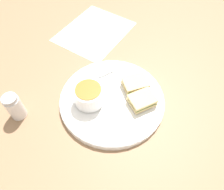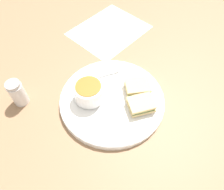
{
  "view_description": "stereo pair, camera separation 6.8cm",
  "coord_description": "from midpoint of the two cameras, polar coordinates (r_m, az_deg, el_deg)",
  "views": [
    {
      "loc": [
        -0.12,
        0.38,
        0.59
      ],
      "look_at": [
        0.0,
        0.0,
        0.04
      ],
      "focal_mm": 35.0,
      "sensor_mm": 36.0,
      "label": 1
    },
    {
      "loc": [
        -0.18,
        0.35,
        0.59
      ],
      "look_at": [
        0.0,
        0.0,
        0.04
      ],
      "focal_mm": 35.0,
      "sensor_mm": 36.0,
      "label": 2
    }
  ],
  "objects": [
    {
      "name": "ground_plane",
      "position": [
        0.71,
        -2.74,
        -1.87
      ],
      "size": [
        2.4,
        2.4,
        0.0
      ],
      "primitive_type": "plane",
      "color": "#8E6B4C"
    },
    {
      "name": "plate",
      "position": [
        0.7,
        -2.77,
        -1.39
      ],
      "size": [
        0.34,
        0.34,
        0.02
      ],
      "color": "white",
      "rests_on": "ground_plane"
    },
    {
      "name": "soup_bowl",
      "position": [
        0.67,
        -8.95,
        -0.18
      ],
      "size": [
        0.09,
        0.09,
        0.06
      ],
      "color": "white",
      "rests_on": "plate"
    },
    {
      "name": "spoon",
      "position": [
        0.74,
        -8.52,
        3.66
      ],
      "size": [
        0.09,
        0.1,
        0.01
      ],
      "rotation": [
        0.0,
        0.0,
        7.1
      ],
      "color": "silver",
      "rests_on": "plate"
    },
    {
      "name": "sandwich_half_near",
      "position": [
        0.67,
        5.03,
        -1.58
      ],
      "size": [
        0.1,
        0.1,
        0.03
      ],
      "rotation": [
        0.0,
        0.0,
        3.89
      ],
      "color": "#DBBC7F",
      "rests_on": "plate"
    },
    {
      "name": "sandwich_half_far",
      "position": [
        0.71,
        3.36,
        2.74
      ],
      "size": [
        0.1,
        0.09,
        0.03
      ],
      "rotation": [
        0.0,
        0.0,
        3.75
      ],
      "color": "#DBBC7F",
      "rests_on": "plate"
    },
    {
      "name": "salt_shaker",
      "position": [
        0.72,
        -26.61,
        -2.93
      ],
      "size": [
        0.05,
        0.05,
        0.09
      ],
      "color": "silver",
      "rests_on": "ground_plane"
    },
    {
      "name": "menu_sheet",
      "position": [
        0.96,
        -6.7,
        16.06
      ],
      "size": [
        0.31,
        0.35,
        0.0
      ],
      "rotation": [
        0.0,
        0.0,
        -0.28
      ],
      "color": "white",
      "rests_on": "ground_plane"
    }
  ]
}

